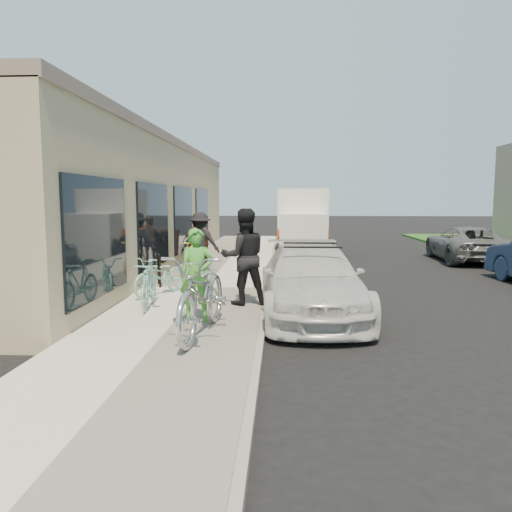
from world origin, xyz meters
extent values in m
plane|color=black|center=(0.00, 0.00, 0.00)|extent=(120.00, 120.00, 0.00)
cube|color=beige|center=(-2.00, 3.00, 0.07)|extent=(3.00, 34.00, 0.15)
cube|color=gray|center=(-0.45, 3.00, 0.07)|extent=(0.12, 34.00, 0.13)
cube|color=tan|center=(-5.25, 8.00, 2.00)|extent=(3.50, 20.00, 4.00)
cube|color=#7B695D|center=(-5.25, 8.00, 4.10)|extent=(3.60, 20.00, 0.25)
cube|color=black|center=(-3.48, 0.00, 1.60)|extent=(0.06, 3.00, 2.20)
cube|color=black|center=(-3.48, 4.00, 1.60)|extent=(0.06, 3.00, 2.20)
cube|color=black|center=(-3.48, 8.00, 1.60)|extent=(0.06, 3.00, 2.20)
cube|color=black|center=(-3.48, 12.00, 1.60)|extent=(0.06, 3.00, 2.20)
cylinder|color=black|center=(-3.07, 2.89, 0.53)|extent=(0.05, 0.05, 0.76)
cylinder|color=black|center=(-3.23, 3.37, 0.53)|extent=(0.05, 0.05, 0.76)
cylinder|color=black|center=(-3.15, 3.13, 0.91)|extent=(0.20, 0.50, 0.05)
cube|color=black|center=(-2.88, 7.39, 0.70)|extent=(0.70, 0.38, 1.09)
cube|color=black|center=(-2.95, 7.78, 0.70)|extent=(0.70, 0.38, 1.09)
cube|color=black|center=(-2.88, 7.35, 0.76)|extent=(0.55, 0.27, 0.78)
imported|color=silver|center=(0.46, 0.82, 0.69)|extent=(2.14, 4.82, 1.37)
cylinder|color=black|center=(0.46, 0.30, 1.39)|extent=(1.09, 0.04, 0.04)
cylinder|color=black|center=(0.46, 1.22, 1.39)|extent=(1.09, 0.04, 0.04)
imported|color=gray|center=(0.43, 5.52, 0.57)|extent=(1.55, 3.42, 1.14)
cube|color=white|center=(0.73, 10.67, 0.86)|extent=(1.87, 1.87, 1.73)
cube|color=black|center=(0.73, 10.67, 1.23)|extent=(1.68, 0.10, 0.82)
cube|color=white|center=(0.81, 13.39, 1.41)|extent=(2.20, 3.87, 2.63)
cube|color=#DD410D|center=(0.81, 13.39, 0.82)|extent=(2.22, 3.89, 0.50)
cylinder|color=black|center=(-0.19, 10.24, 0.36)|extent=(0.25, 0.73, 0.73)
cylinder|color=black|center=(1.63, 10.19, 0.36)|extent=(0.25, 0.73, 0.73)
cylinder|color=black|center=(-0.16, 11.24, 0.36)|extent=(0.25, 0.73, 0.73)
cylinder|color=black|center=(1.66, 11.19, 0.36)|extent=(0.25, 0.73, 0.73)
cylinder|color=black|center=(-0.06, 14.69, 0.36)|extent=(0.25, 0.73, 0.73)
cylinder|color=black|center=(1.75, 14.64, 0.36)|extent=(0.25, 0.73, 0.73)
imported|color=#545759|center=(6.71, 9.80, 0.64)|extent=(2.41, 4.76, 1.29)
imported|color=#B3B2B5|center=(-1.35, -1.28, 0.81)|extent=(1.13, 2.58, 1.32)
imported|color=green|center=(-1.60, -0.39, 0.97)|extent=(0.65, 0.48, 1.64)
imported|color=black|center=(-0.89, 1.08, 1.13)|extent=(1.11, 0.97, 1.96)
imported|color=#83C4B4|center=(-2.74, 0.67, 0.62)|extent=(0.58, 1.59, 0.94)
imported|color=#83C4B4|center=(-2.85, 1.96, 0.59)|extent=(1.23, 1.75, 0.87)
imported|color=yellow|center=(-2.61, 4.91, 0.66)|extent=(0.58, 1.72, 1.02)
imported|color=black|center=(-2.52, 5.53, 1.03)|extent=(1.16, 0.69, 1.76)
imported|color=brown|center=(-2.70, 6.31, 0.98)|extent=(1.00, 0.47, 1.66)
camera|label=1|loc=(-0.13, -8.96, 2.29)|focal=35.00mm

